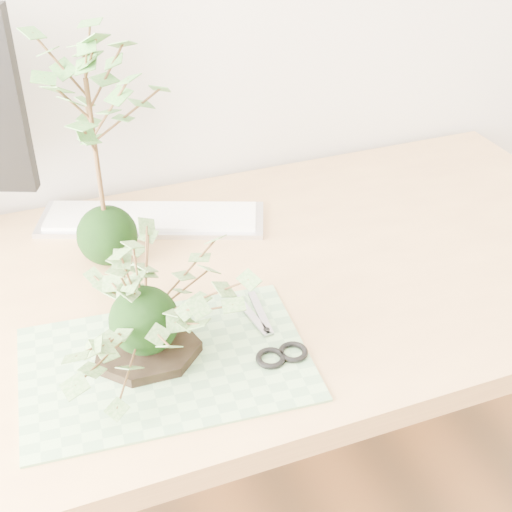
% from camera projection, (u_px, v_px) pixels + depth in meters
% --- Properties ---
extents(desk, '(1.60, 0.70, 0.74)m').
position_uv_depth(desk, '(189.00, 332.00, 1.19)').
color(desk, tan).
rests_on(desk, ground_plane).
extents(cutting_mat, '(0.42, 0.30, 0.00)m').
position_uv_depth(cutting_mat, '(166.00, 363.00, 0.99)').
color(cutting_mat, '#5F8B60').
rests_on(cutting_mat, desk).
extents(stone_dish, '(0.16, 0.16, 0.01)m').
position_uv_depth(stone_dish, '(148.00, 351.00, 1.00)').
color(stone_dish, black).
rests_on(stone_dish, cutting_mat).
extents(ivy_kokedama, '(0.33, 0.33, 0.19)m').
position_uv_depth(ivy_kokedama, '(141.00, 294.00, 0.94)').
color(ivy_kokedama, black).
rests_on(ivy_kokedama, stone_dish).
extents(maple_kokedama, '(0.26, 0.26, 0.42)m').
position_uv_depth(maple_kokedama, '(88.00, 95.00, 1.04)').
color(maple_kokedama, black).
rests_on(maple_kokedama, desk).
extents(keyboard, '(0.43, 0.26, 0.02)m').
position_uv_depth(keyboard, '(152.00, 218.00, 1.31)').
color(keyboard, silver).
rests_on(keyboard, desk).
extents(scissors, '(0.08, 0.17, 0.01)m').
position_uv_depth(scissors, '(276.00, 345.00, 1.02)').
color(scissors, '#9393A0').
rests_on(scissors, cutting_mat).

